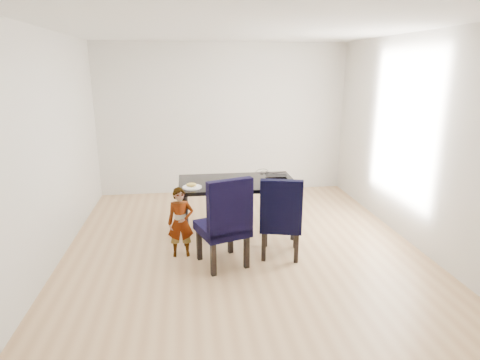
{
  "coord_description": "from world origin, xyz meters",
  "views": [
    {
      "loc": [
        -0.67,
        -4.78,
        2.27
      ],
      "look_at": [
        0.0,
        0.2,
        0.85
      ],
      "focal_mm": 30.0,
      "sensor_mm": 36.0,
      "label": 1
    }
  ],
  "objects": [
    {
      "name": "floor",
      "position": [
        0.0,
        0.0,
        -0.01
      ],
      "size": [
        4.5,
        5.0,
        0.01
      ],
      "primitive_type": "cube",
      "color": "tan",
      "rests_on": "ground"
    },
    {
      "name": "ceiling",
      "position": [
        0.0,
        0.0,
        2.71
      ],
      "size": [
        4.5,
        5.0,
        0.01
      ],
      "primitive_type": "cube",
      "color": "white",
      "rests_on": "wall_back"
    },
    {
      "name": "wall_back",
      "position": [
        0.0,
        2.5,
        1.35
      ],
      "size": [
        4.5,
        0.01,
        2.7
      ],
      "primitive_type": "cube",
      "color": "silver",
      "rests_on": "ground"
    },
    {
      "name": "wall_front",
      "position": [
        0.0,
        -2.5,
        1.35
      ],
      "size": [
        4.5,
        0.01,
        2.7
      ],
      "primitive_type": "cube",
      "color": "silver",
      "rests_on": "ground"
    },
    {
      "name": "wall_left",
      "position": [
        -2.25,
        0.0,
        1.35
      ],
      "size": [
        0.01,
        5.0,
        2.7
      ],
      "primitive_type": "cube",
      "color": "silver",
      "rests_on": "ground"
    },
    {
      "name": "wall_right",
      "position": [
        2.25,
        0.0,
        1.35
      ],
      "size": [
        0.01,
        5.0,
        2.7
      ],
      "primitive_type": "cube",
      "color": "white",
      "rests_on": "ground"
    },
    {
      "name": "dining_table",
      "position": [
        0.0,
        0.5,
        0.38
      ],
      "size": [
        1.6,
        0.9,
        0.75
      ],
      "primitive_type": "cube",
      "color": "black",
      "rests_on": "floor"
    },
    {
      "name": "chair_left",
      "position": [
        -0.3,
        -0.43,
        0.55
      ],
      "size": [
        0.68,
        0.69,
        1.1
      ],
      "primitive_type": "cube",
      "rotation": [
        0.0,
        0.0,
        0.33
      ],
      "color": "black",
      "rests_on": "floor"
    },
    {
      "name": "chair_right",
      "position": [
        0.44,
        -0.28,
        0.51
      ],
      "size": [
        0.6,
        0.62,
        1.03
      ],
      "primitive_type": "cube",
      "rotation": [
        0.0,
        0.0,
        -0.25
      ],
      "color": "black",
      "rests_on": "floor"
    },
    {
      "name": "child",
      "position": [
        -0.78,
        -0.15,
        0.44
      ],
      "size": [
        0.32,
        0.21,
        0.88
      ],
      "primitive_type": "imported",
      "rotation": [
        0.0,
        0.0,
        0.01
      ],
      "color": "orange",
      "rests_on": "floor"
    },
    {
      "name": "plate",
      "position": [
        -0.62,
        0.27,
        0.76
      ],
      "size": [
        0.26,
        0.26,
        0.01
      ],
      "primitive_type": "cylinder",
      "rotation": [
        0.0,
        0.0,
        -0.05
      ],
      "color": "white",
      "rests_on": "dining_table"
    },
    {
      "name": "sandwich",
      "position": [
        -0.63,
        0.26,
        0.79
      ],
      "size": [
        0.15,
        0.11,
        0.06
      ],
      "primitive_type": "ellipsoid",
      "rotation": [
        0.0,
        0.0,
        -0.35
      ],
      "color": "#AF953E",
      "rests_on": "plate"
    },
    {
      "name": "laptop",
      "position": [
        0.59,
        0.7,
        0.76
      ],
      "size": [
        0.32,
        0.21,
        0.02
      ],
      "primitive_type": "imported",
      "rotation": [
        0.0,
        0.0,
        3.09
      ],
      "color": "black",
      "rests_on": "dining_table"
    },
    {
      "name": "cable_tangle",
      "position": [
        0.47,
        0.85,
        0.75
      ],
      "size": [
        0.21,
        0.21,
        0.01
      ],
      "primitive_type": "torus",
      "rotation": [
        0.0,
        0.0,
        -0.4
      ],
      "color": "black",
      "rests_on": "dining_table"
    }
  ]
}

